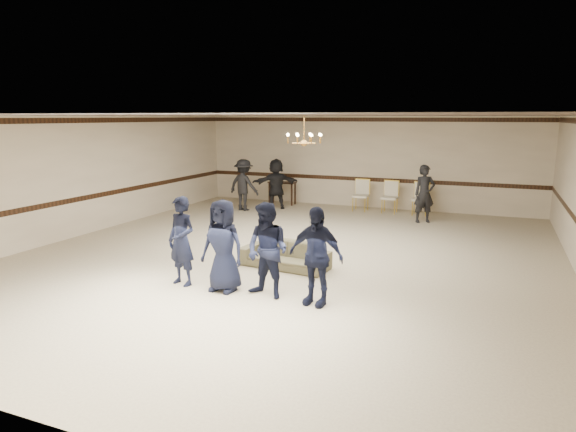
# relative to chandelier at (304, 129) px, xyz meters

# --- Properties ---
(room) EXTENTS (12.01, 14.01, 3.21)m
(room) POSITION_rel_chandelier_xyz_m (0.00, -1.00, -1.28)
(room) COLOR beige
(room) RESTS_ON ground
(chair_rail) EXTENTS (12.00, 0.02, 0.14)m
(chair_rail) POSITION_rel_chandelier_xyz_m (0.00, 5.99, -1.88)
(chair_rail) COLOR black
(chair_rail) RESTS_ON wall_back
(crown_molding) EXTENTS (12.00, 0.02, 0.14)m
(crown_molding) POSITION_rel_chandelier_xyz_m (0.00, 5.99, 0.21)
(crown_molding) COLOR black
(crown_molding) RESTS_ON wall_back
(chandelier) EXTENTS (0.94, 0.94, 0.89)m
(chandelier) POSITION_rel_chandelier_xyz_m (0.00, 0.00, 0.00)
(chandelier) COLOR #B38039
(chandelier) RESTS_ON ceiling
(boy_a) EXTENTS (0.70, 0.53, 1.71)m
(boy_a) POSITION_rel_chandelier_xyz_m (-1.09, -3.65, -2.02)
(boy_a) COLOR black
(boy_a) RESTS_ON floor
(boy_b) EXTENTS (0.86, 0.58, 1.71)m
(boy_b) POSITION_rel_chandelier_xyz_m (-0.19, -3.65, -2.02)
(boy_b) COLOR black
(boy_b) RESTS_ON floor
(boy_c) EXTENTS (0.95, 0.81, 1.71)m
(boy_c) POSITION_rel_chandelier_xyz_m (0.71, -3.65, -2.02)
(boy_c) COLOR black
(boy_c) RESTS_ON floor
(boy_d) EXTENTS (1.05, 0.55, 1.71)m
(boy_d) POSITION_rel_chandelier_xyz_m (1.61, -3.65, -2.02)
(boy_d) COLOR black
(boy_d) RESTS_ON floor
(settee) EXTENTS (1.98, 0.94, 0.56)m
(settee) POSITION_rel_chandelier_xyz_m (0.29, -1.87, -2.60)
(settee) COLOR brown
(settee) RESTS_ON floor
(adult_left) EXTENTS (1.23, 0.83, 1.76)m
(adult_left) POSITION_rel_chandelier_xyz_m (-3.62, 3.74, -1.99)
(adult_left) COLOR black
(adult_left) RESTS_ON floor
(adult_mid) EXTENTS (1.62, 1.38, 1.76)m
(adult_mid) POSITION_rel_chandelier_xyz_m (-2.72, 4.44, -1.99)
(adult_mid) COLOR black
(adult_mid) RESTS_ON floor
(adult_right) EXTENTS (0.77, 0.68, 1.76)m
(adult_right) POSITION_rel_chandelier_xyz_m (2.38, 4.04, -1.99)
(adult_right) COLOR black
(adult_right) RESTS_ON floor
(banquet_chair_left) EXTENTS (0.54, 0.54, 1.05)m
(banquet_chair_left) POSITION_rel_chandelier_xyz_m (0.11, 5.18, -2.35)
(banquet_chair_left) COLOR beige
(banquet_chair_left) RESTS_ON floor
(banquet_chair_mid) EXTENTS (0.54, 0.54, 1.05)m
(banquet_chair_mid) POSITION_rel_chandelier_xyz_m (1.11, 5.18, -2.35)
(banquet_chair_mid) COLOR beige
(banquet_chair_mid) RESTS_ON floor
(banquet_chair_right) EXTENTS (0.54, 0.54, 1.05)m
(banquet_chair_right) POSITION_rel_chandelier_xyz_m (2.11, 5.18, -2.35)
(banquet_chair_right) COLOR beige
(banquet_chair_right) RESTS_ON floor
(console_table) EXTENTS (1.00, 0.43, 0.84)m
(console_table) POSITION_rel_chandelier_xyz_m (-2.89, 5.38, -2.46)
(console_table) COLOR #341E11
(console_table) RESTS_ON floor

